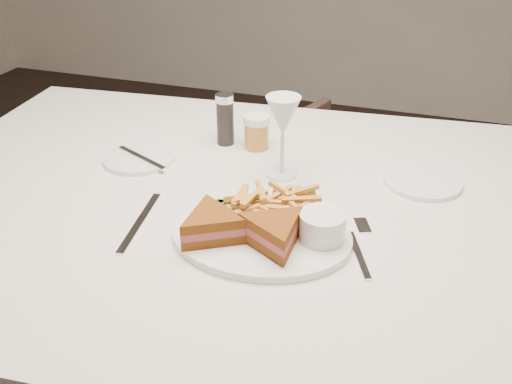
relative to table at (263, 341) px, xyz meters
The scene contains 3 objects.
table is the anchor object (origin of this frame).
chair_far 0.83m from the table, 86.13° to the left, with size 0.59×0.55×0.61m, color #4D352F.
table_setting 0.41m from the table, 70.30° to the right, with size 0.77×0.54×0.18m.
Camera 1 is at (0.51, -0.90, 1.33)m, focal length 40.00 mm.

